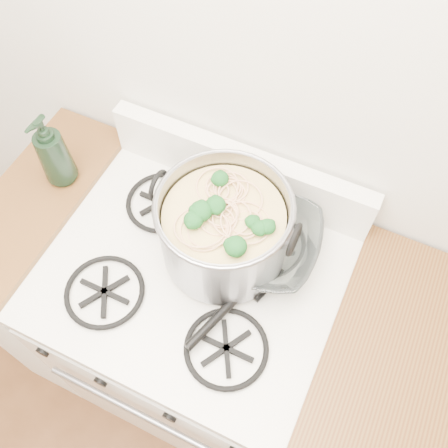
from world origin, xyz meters
TOP-DOWN VIEW (x-y plane):
  - gas_range at (0.00, 1.26)m, footprint 0.76×0.66m
  - counter_left at (-0.51, 1.26)m, footprint 0.25×0.65m
  - stock_pot at (0.05, 1.35)m, footprint 0.36×0.33m
  - spatula at (0.17, 1.31)m, footprint 0.37×0.38m
  - glass_bowl at (0.13, 1.39)m, footprint 0.13×0.13m
  - bottle at (-0.46, 1.37)m, footprint 0.10×0.10m

SIDE VIEW (x-z plane):
  - gas_range at x=0.00m, z-range -0.03..0.90m
  - counter_left at x=-0.51m, z-range 0.00..0.92m
  - spatula at x=0.17m, z-range 0.92..0.95m
  - glass_bowl at x=0.13m, z-range 0.92..0.95m
  - stock_pot at x=0.05m, z-range 0.92..1.14m
  - bottle at x=-0.46m, z-range 0.92..1.16m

